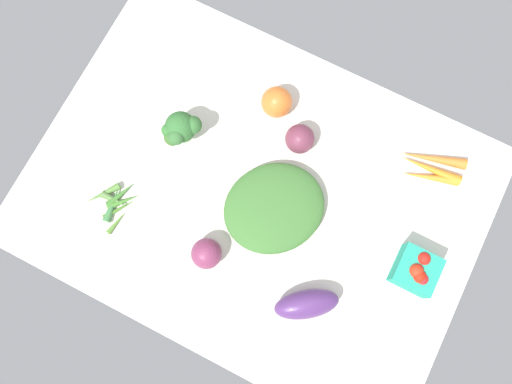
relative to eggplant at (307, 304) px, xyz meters
The scene contains 10 objects.
tablecloth 28.01cm from the eggplant, 39.44° to the right, with size 104.00×76.00×2.00cm, color silver.
eggplant is the anchor object (origin of this frame).
red_onion_near_basket 37.78cm from the eggplant, 61.76° to the right, with size 6.96×6.96×6.96cm, color brown.
broccoli_head 48.63cm from the eggplant, 27.02° to the right, with size 8.31×8.52×9.88cm.
leafy_greens_clump 22.67cm from the eggplant, 45.17° to the right, with size 23.55×20.78×5.24cm, color #3E7232.
okra_pile 49.87cm from the eggplant, ahead, with size 11.54×13.42×1.94cm.
berry_basket 25.73cm from the eggplant, 136.09° to the right, with size 9.06×9.06×7.12cm.
carrot_bunch 43.72cm from the eggplant, 106.48° to the right, with size 15.96×11.04×2.68cm.
red_onion_center 24.74cm from the eggplant, ahead, with size 6.96×6.96×6.96cm, color #803355.
heirloom_tomato_orange 47.22cm from the eggplant, 55.52° to the right, with size 7.48×7.48×7.48cm, color orange.
Camera 1 is at (-11.67, 22.97, 123.32)cm, focal length 37.08 mm.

